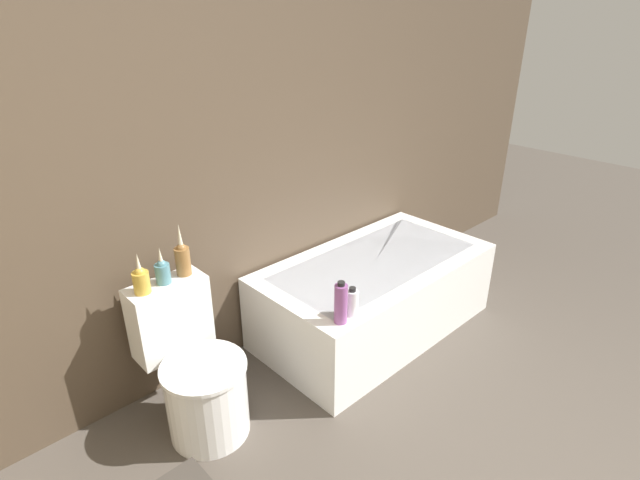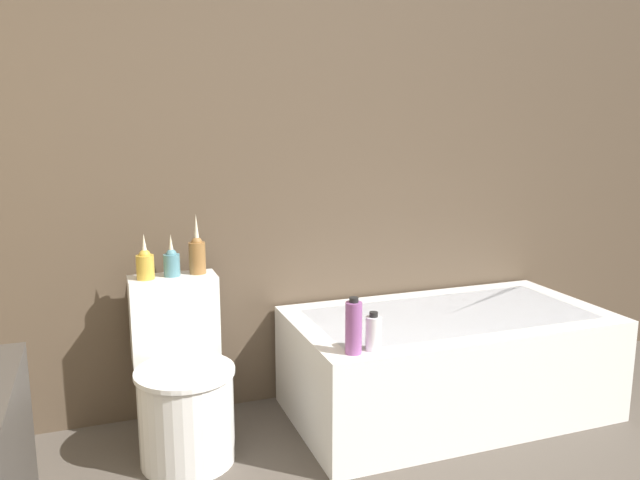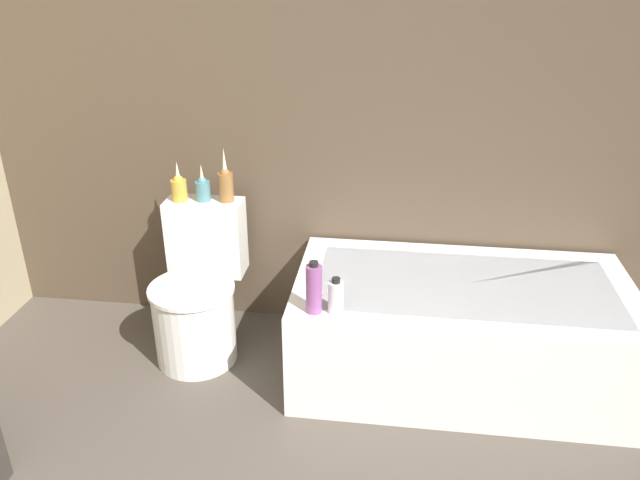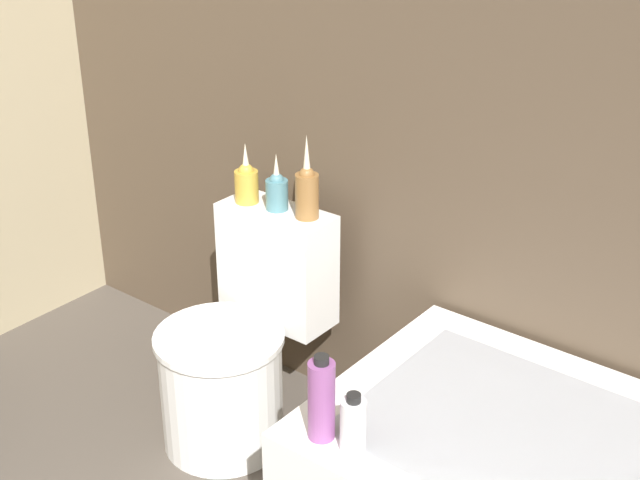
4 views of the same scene
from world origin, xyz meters
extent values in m
cube|color=brown|center=(0.00, 2.38, 1.30)|extent=(6.40, 0.06, 2.60)
cube|color=white|center=(0.80, 1.93, 0.25)|extent=(1.51, 0.80, 0.49)
cube|color=#B7BCC6|center=(0.80, 1.93, 0.49)|extent=(1.31, 0.60, 0.01)
cylinder|color=white|center=(-0.46, 1.90, 0.19)|extent=(0.39, 0.39, 0.38)
cylinder|color=white|center=(-0.46, 1.90, 0.39)|extent=(0.41, 0.41, 0.02)
cube|color=white|center=(-0.46, 2.18, 0.53)|extent=(0.38, 0.17, 0.38)
cylinder|color=gold|center=(-0.57, 2.17, 0.78)|extent=(0.08, 0.08, 0.11)
sphere|color=gold|center=(-0.57, 2.17, 0.83)|extent=(0.05, 0.05, 0.05)
cone|color=beige|center=(-0.57, 2.17, 0.88)|extent=(0.03, 0.03, 0.09)
cylinder|color=teal|center=(-0.46, 2.18, 0.78)|extent=(0.07, 0.07, 0.10)
sphere|color=teal|center=(-0.46, 2.18, 0.82)|extent=(0.05, 0.05, 0.05)
cone|color=beige|center=(-0.46, 2.18, 0.87)|extent=(0.02, 0.02, 0.09)
cylinder|color=olive|center=(-0.34, 2.19, 0.80)|extent=(0.07, 0.07, 0.14)
sphere|color=olive|center=(-0.34, 2.19, 0.87)|extent=(0.05, 0.05, 0.05)
cone|color=beige|center=(-0.34, 2.19, 0.93)|extent=(0.03, 0.03, 0.13)
cylinder|color=#8C4C8C|center=(0.17, 1.61, 0.60)|extent=(0.07, 0.07, 0.21)
cylinder|color=black|center=(0.17, 1.61, 0.71)|extent=(0.04, 0.04, 0.02)
cylinder|color=silver|center=(0.26, 1.62, 0.56)|extent=(0.06, 0.06, 0.14)
cylinder|color=black|center=(0.26, 1.62, 0.64)|extent=(0.03, 0.03, 0.02)
camera|label=1|loc=(-1.33, 0.17, 1.92)|focal=28.00mm
camera|label=2|loc=(-0.75, -0.54, 1.40)|focal=35.00mm
camera|label=3|loc=(0.48, -0.56, 1.85)|focal=35.00mm
camera|label=4|loc=(1.24, 0.25, 1.86)|focal=50.00mm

